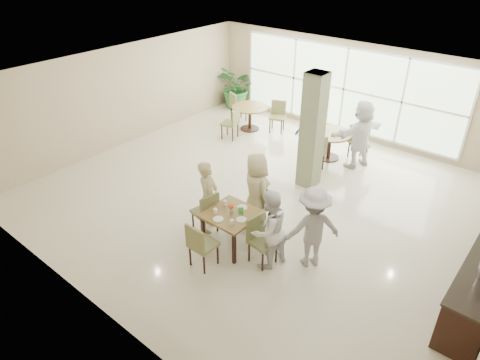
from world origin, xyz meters
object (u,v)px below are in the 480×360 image
Objects in this scene: adult_b at (361,134)px; adult_standing at (310,106)px; round_table_left at (250,112)px; potted_plant at (237,88)px; round_table_right at (330,139)px; teen_right at (269,229)px; teen_far at (256,190)px; teen_left at (208,197)px; adult_a at (310,140)px; main_table at (232,217)px; teen_standing at (313,228)px.

adult_b is 2.28m from adult_standing.
adult_b is at bearing -1.39° from round_table_left.
potted_plant is (-1.50, 1.17, 0.16)m from round_table_left.
round_table_left is 0.62× the size of adult_b.
round_table_right is 0.72× the size of teen_right.
teen_far is 1.29m from teen_right.
teen_left is 0.87× the size of adult_standing.
adult_a reaches higher than round_table_left.
potted_plant is at bearing 11.85° from teen_left.
teen_far reaches higher than main_table.
teen_far is 0.91× the size of adult_b.
teen_right is at bearing 0.02° from main_table.
adult_b is (5.21, -1.26, 0.17)m from potted_plant.
teen_right is at bearing 26.99° from adult_b.
teen_left is at bearing 106.69° from adult_standing.
teen_far is (-0.07, 0.87, 0.17)m from main_table.
round_table_right is at bearing -17.00° from potted_plant.
teen_left is 3.52m from adult_a.
round_table_left is 0.72× the size of teen_left.
adult_standing is at bearing 106.67° from main_table.
round_table_left is 0.66× the size of adult_a.
adult_a is at bearing -19.19° from adult_b.
potted_plant is 6.92m from teen_far.
teen_far is at bearing -120.42° from teen_right.
adult_standing is at bearing -5.91° from potted_plant.
round_table_right is at bearing 95.01° from main_table.
round_table_left is 5.33m from teen_left.
round_table_right is at bearing -62.50° from teen_far.
teen_far reaches higher than teen_standing.
round_table_right is 1.67m from adult_standing.
teen_left is at bearing 171.66° from main_table.
round_table_left is at bearing 33.92° from adult_standing.
teen_far reaches higher than teen_right.
teen_far is 2.78m from adult_a.
round_table_right is 0.70× the size of teen_standing.
teen_far is 1.05× the size of teen_right.
adult_standing is (-1.67, 5.59, 0.25)m from main_table.
potted_plant is at bearing 129.09° from main_table.
teen_left is 2.23m from teen_standing.
round_table_left is at bearing 170.75° from adult_a.
teen_standing reaches higher than main_table.
potted_plant reaches higher than round_table_right.
main_table is 0.84× the size of round_table_left.
teen_right reaches higher than round_table_left.
main_table is 0.89m from teen_far.
round_table_left is 5.06m from teen_far.
adult_b reaches higher than round_table_right.
teen_far is 1.59m from teen_standing.
teen_far is 1.02× the size of teen_standing.
adult_b reaches higher than potted_plant.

